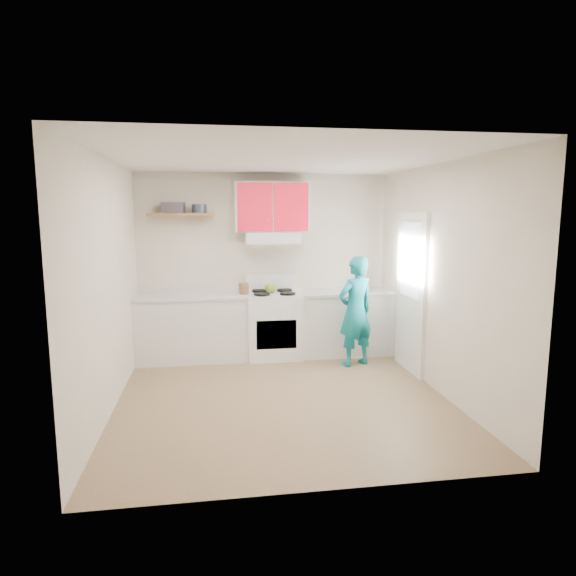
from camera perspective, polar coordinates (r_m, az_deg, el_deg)
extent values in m
plane|color=brown|center=(5.62, -0.67, -12.56)|extent=(3.80, 3.80, 0.00)
cube|color=white|center=(5.27, -0.73, 14.81)|extent=(3.60, 3.80, 0.04)
cube|color=beige|center=(7.16, -2.84, 2.79)|extent=(3.60, 0.04, 2.60)
cube|color=beige|center=(3.45, 3.75, -3.74)|extent=(3.60, 0.04, 2.60)
cube|color=beige|center=(5.35, -20.17, 0.21)|extent=(0.04, 3.80, 2.60)
cube|color=beige|center=(5.82, 17.14, 1.02)|extent=(0.04, 3.80, 2.60)
cube|color=white|center=(6.48, 14.14, -0.56)|extent=(0.05, 0.85, 2.05)
cube|color=white|center=(6.42, 14.06, 3.18)|extent=(0.01, 0.55, 0.95)
cube|color=silver|center=(6.98, -11.08, -4.61)|extent=(1.52, 0.60, 0.90)
cube|color=silver|center=(7.22, 6.53, -4.06)|extent=(1.32, 0.60, 0.90)
cube|color=white|center=(6.99, -1.69, -4.33)|extent=(0.76, 0.65, 0.92)
cube|color=silver|center=(6.93, -1.84, 5.87)|extent=(0.76, 0.44, 0.15)
cube|color=red|center=(6.97, -1.92, 9.38)|extent=(1.02, 0.33, 0.70)
cube|color=brown|center=(6.95, -12.33, 8.36)|extent=(0.90, 0.30, 0.04)
cube|color=#473F47|center=(6.93, -13.19, 9.09)|extent=(0.31, 0.25, 0.15)
cylinder|color=#333D4C|center=(6.92, -10.29, 9.06)|extent=(0.26, 0.26, 0.12)
ellipsoid|color=olive|center=(6.91, -2.03, 0.00)|extent=(0.21, 0.21, 0.14)
cylinder|color=brown|center=(6.86, -5.16, -0.16)|extent=(0.15, 0.15, 0.17)
cube|color=olive|center=(7.00, 5.59, -0.61)|extent=(0.32, 0.25, 0.02)
cube|color=red|center=(7.19, 8.58, -0.47)|extent=(0.33, 0.28, 0.01)
imported|color=#0E7582|center=(6.61, 7.87, -2.70)|extent=(0.63, 0.53, 1.48)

